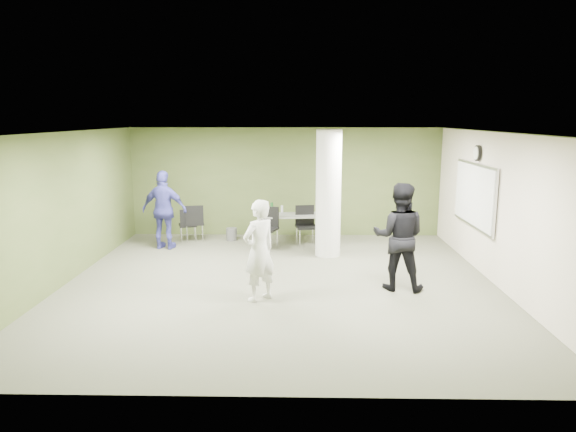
{
  "coord_description": "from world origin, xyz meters",
  "views": [
    {
      "loc": [
        0.34,
        -9.22,
        3.07
      ],
      "look_at": [
        0.13,
        1.0,
        1.09
      ],
      "focal_mm": 32.0,
      "sensor_mm": 36.0,
      "label": 1
    }
  ],
  "objects_px": {
    "chair_back_left": "(194,220)",
    "man_black": "(399,237)",
    "folding_table": "(295,216)",
    "woman_white": "(259,251)",
    "man_blue": "(164,210)"
  },
  "relations": [
    {
      "from": "man_black",
      "to": "woman_white",
      "type": "bearing_deg",
      "value": 27.11
    },
    {
      "from": "woman_white",
      "to": "chair_back_left",
      "type": "bearing_deg",
      "value": -108.08
    },
    {
      "from": "chair_back_left",
      "to": "man_black",
      "type": "relative_size",
      "value": 0.48
    },
    {
      "from": "folding_table",
      "to": "man_black",
      "type": "bearing_deg",
      "value": -64.82
    },
    {
      "from": "folding_table",
      "to": "woman_white",
      "type": "bearing_deg",
      "value": -102.46
    },
    {
      "from": "woman_white",
      "to": "man_blue",
      "type": "distance_m",
      "value": 4.22
    },
    {
      "from": "folding_table",
      "to": "chair_back_left",
      "type": "distance_m",
      "value": 2.51
    },
    {
      "from": "chair_back_left",
      "to": "man_black",
      "type": "bearing_deg",
      "value": 128.6
    },
    {
      "from": "folding_table",
      "to": "man_blue",
      "type": "bearing_deg",
      "value": -174.05
    },
    {
      "from": "man_black",
      "to": "chair_back_left",
      "type": "bearing_deg",
      "value": -25.93
    },
    {
      "from": "chair_back_left",
      "to": "woman_white",
      "type": "xyz_separation_m",
      "value": [
        1.93,
        -4.12,
        0.32
      ]
    },
    {
      "from": "chair_back_left",
      "to": "man_blue",
      "type": "xyz_separation_m",
      "value": [
        -0.55,
        -0.7,
        0.38
      ]
    },
    {
      "from": "folding_table",
      "to": "chair_back_left",
      "type": "xyz_separation_m",
      "value": [
        -2.5,
        0.15,
        -0.14
      ]
    },
    {
      "from": "chair_back_left",
      "to": "man_blue",
      "type": "relative_size",
      "value": 0.5
    },
    {
      "from": "man_blue",
      "to": "chair_back_left",
      "type": "bearing_deg",
      "value": -118.96
    }
  ]
}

